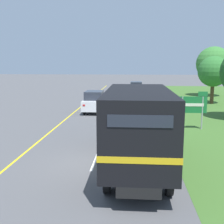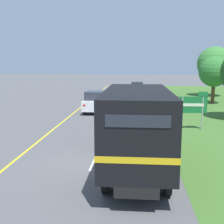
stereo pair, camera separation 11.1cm
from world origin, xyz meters
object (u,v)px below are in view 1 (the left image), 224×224
Objects in this scene: lead_car_white at (94,102)px; roadside_tree_far at (213,64)px; highway_sign at (193,106)px; roadside_tree_mid at (213,72)px; lead_car_black_ahead at (136,88)px; horse_trailer_truck at (138,124)px.

lead_car_white is 20.00m from roadside_tree_far.
highway_sign is at bearing -39.27° from lead_car_white.
roadside_tree_far is (14.20, 13.67, 3.40)m from lead_car_white.
lead_car_black_ahead is at bearing 138.20° from roadside_tree_mid.
roadside_tree_mid is 0.79× the size of roadside_tree_far.
lead_car_black_ahead is (3.92, 14.00, -0.02)m from lead_car_white.
lead_car_black_ahead is at bearing 89.68° from horse_trailer_truck.
highway_sign is (3.68, -20.22, 0.66)m from lead_car_black_ahead.
lead_car_black_ahead is 0.84× the size of roadside_tree_mid.
roadside_tree_mid is (12.30, 6.51, 2.56)m from lead_car_white.
lead_car_white is at bearing -105.66° from lead_car_black_ahead.
roadside_tree_mid reaches higher than horse_trailer_truck.
lead_car_white is (-3.77, 13.66, -0.96)m from horse_trailer_truck.
highway_sign is (3.84, 7.44, -0.31)m from horse_trailer_truck.
roadside_tree_mid is at bearing -41.80° from lead_car_black_ahead.
horse_trailer_truck is 14.20m from lead_car_white.
horse_trailer_truck is 1.26× the size of roadside_tree_far.
roadside_tree_mid is (4.69, 12.73, 1.92)m from highway_sign.
lead_car_black_ahead is at bearing 100.33° from highway_sign.
horse_trailer_truck is 27.67m from lead_car_black_ahead.
lead_car_white is at bearing -136.09° from roadside_tree_far.
highway_sign is 21.14m from roadside_tree_far.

